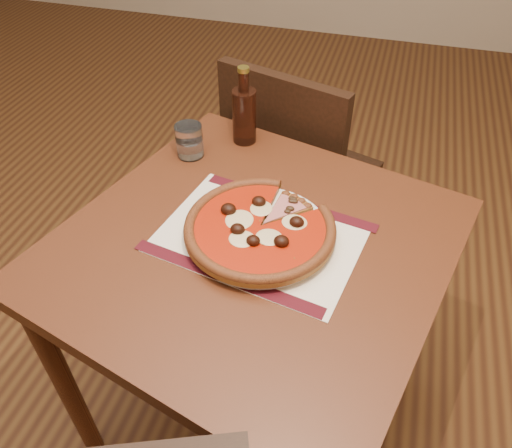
{
  "coord_description": "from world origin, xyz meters",
  "views": [
    {
      "loc": [
        1.02,
        -0.87,
        1.51
      ],
      "look_at": [
        0.79,
        -0.1,
        0.78
      ],
      "focal_mm": 35.0,
      "sensor_mm": 36.0,
      "label": 1
    }
  ],
  "objects": [
    {
      "name": "pizza",
      "position": [
        0.8,
        -0.11,
        0.78
      ],
      "size": [
        0.33,
        0.33,
        0.04
      ],
      "color": "brown",
      "rests_on": "plate"
    },
    {
      "name": "ham_slice",
      "position": [
        0.85,
        -0.04,
        0.78
      ],
      "size": [
        0.09,
        0.13,
        0.02
      ],
      "rotation": [
        0.0,
        0.0,
        1.11
      ],
      "color": "brown",
      "rests_on": "plate"
    },
    {
      "name": "table",
      "position": [
        0.79,
        -0.12,
        0.65
      ],
      "size": [
        0.98,
        0.98,
        0.75
      ],
      "rotation": [
        0.0,
        0.0,
        -0.26
      ],
      "color": "#5B2A15",
      "rests_on": "ground"
    },
    {
      "name": "bottle",
      "position": [
        0.66,
        0.25,
        0.83
      ],
      "size": [
        0.06,
        0.06,
        0.21
      ],
      "color": "#33160C",
      "rests_on": "table"
    },
    {
      "name": "chair_far",
      "position": [
        0.76,
        0.48,
        0.51
      ],
      "size": [
        0.53,
        0.53,
        0.89
      ],
      "rotation": [
        0.0,
        0.0,
        2.84
      ],
      "color": "black",
      "rests_on": "ground"
    },
    {
      "name": "plate",
      "position": [
        0.8,
        -0.11,
        0.76
      ],
      "size": [
        0.31,
        0.31,
        0.02
      ],
      "primitive_type": "cylinder",
      "color": "white",
      "rests_on": "placemat"
    },
    {
      "name": "water_glass",
      "position": [
        0.54,
        0.15,
        0.79
      ],
      "size": [
        0.08,
        0.08,
        0.09
      ],
      "primitive_type": "cylinder",
      "rotation": [
        0.0,
        0.0,
        0.1
      ],
      "color": "white",
      "rests_on": "table"
    },
    {
      "name": "placemat",
      "position": [
        0.8,
        -0.11,
        0.75
      ],
      "size": [
        0.47,
        0.38,
        0.0
      ],
      "primitive_type": "cube",
      "rotation": [
        0.0,
        0.0,
        -0.17
      ],
      "color": "white",
      "rests_on": "table"
    }
  ]
}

